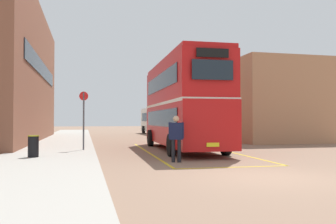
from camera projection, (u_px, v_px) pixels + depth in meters
name	position (u px, v px, depth m)	size (l,w,h in m)	color
ground_plane	(160.00, 144.00, 23.92)	(135.60, 135.60, 0.00)	#846651
sidewalk_left	(63.00, 142.00, 24.76)	(4.00, 57.60, 0.14)	#A39E93
brick_building_left	(2.00, 75.00, 25.51)	(5.51, 21.30, 9.74)	brown
depot_building_right	(245.00, 104.00, 31.10)	(6.60, 15.84, 6.01)	#AD7A56
double_decker_bus	(182.00, 103.00, 18.86)	(3.03, 10.13, 4.75)	black
single_deck_bus	(160.00, 120.00, 39.47)	(2.98, 9.87, 3.02)	black
pedestrian_boarding	(176.00, 135.00, 13.40)	(0.55, 0.39, 1.77)	black
litter_bin	(33.00, 146.00, 13.91)	(0.44, 0.44, 0.86)	black
bus_stop_sign	(84.00, 115.00, 17.33)	(0.43, 0.14, 2.87)	#4C4C51
bay_marking_yellow	(192.00, 153.00, 16.96)	(4.54, 12.18, 0.01)	gold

